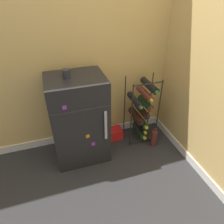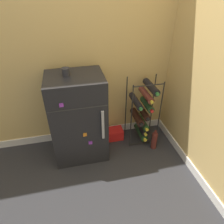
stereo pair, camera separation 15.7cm
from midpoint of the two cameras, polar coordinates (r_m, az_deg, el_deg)
name	(u,v)px [view 1 (the left image)]	position (r m, az deg, el deg)	size (l,w,h in m)	color
ground_plane	(110,168)	(2.17, -2.64, -15.71)	(14.00, 14.00, 0.00)	#28282B
wall_back	(90,31)	(2.06, -8.60, 21.83)	(6.69, 0.07, 2.50)	tan
mini_fridge	(79,119)	(2.07, -11.53, -2.15)	(0.54, 0.47, 0.92)	black
wine_rack	(141,110)	(2.30, 6.46, 0.50)	(0.34, 0.33, 0.79)	black
soda_box	(113,134)	(2.47, -1.62, -6.27)	(0.22, 0.15, 0.13)	red
fridge_top_cup	(66,74)	(1.84, -15.37, 10.50)	(0.07, 0.07, 0.08)	#28282D
loose_bottle_floor	(154,138)	(2.38, 10.00, -7.39)	(0.06, 0.06, 0.25)	#56231E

